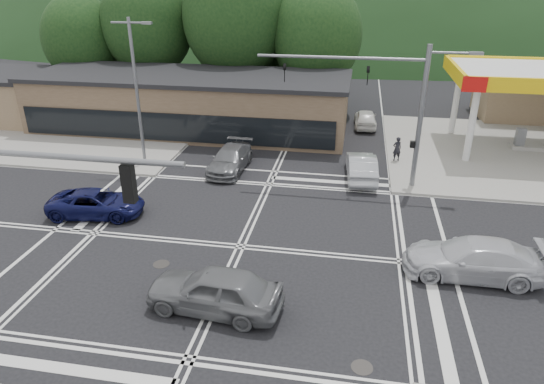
% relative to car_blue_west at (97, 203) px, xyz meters
% --- Properties ---
extents(ground, '(120.00, 120.00, 0.00)m').
position_rel_car_blue_west_xyz_m(ground, '(7.93, -1.81, -0.66)').
color(ground, black).
rests_on(ground, ground).
extents(sidewalk_ne, '(16.00, 16.00, 0.15)m').
position_rel_car_blue_west_xyz_m(sidewalk_ne, '(22.93, 13.19, -0.59)').
color(sidewalk_ne, gray).
rests_on(sidewalk_ne, ground).
extents(sidewalk_nw, '(16.00, 16.00, 0.15)m').
position_rel_car_blue_west_xyz_m(sidewalk_nw, '(-7.07, 13.19, -0.59)').
color(sidewalk_nw, gray).
rests_on(sidewalk_nw, ground).
extents(convenience_store, '(10.00, 6.00, 3.80)m').
position_rel_car_blue_west_xyz_m(convenience_store, '(27.93, 23.19, 1.24)').
color(convenience_store, '#846B4F').
rests_on(convenience_store, ground).
extents(commercial_row, '(24.00, 8.00, 4.00)m').
position_rel_car_blue_west_xyz_m(commercial_row, '(-0.07, 15.19, 1.34)').
color(commercial_row, brown).
rests_on(commercial_row, ground).
extents(commercial_nw, '(8.00, 7.00, 3.60)m').
position_rel_car_blue_west_xyz_m(commercial_nw, '(-16.07, 15.19, 1.14)').
color(commercial_nw, '#846B4F').
rests_on(commercial_nw, ground).
extents(hill_north, '(252.00, 126.00, 140.00)m').
position_rel_car_blue_west_xyz_m(hill_north, '(7.93, 88.19, -0.66)').
color(hill_north, '#183216').
rests_on(hill_north, ground).
extents(tree_n_a, '(8.00, 8.00, 11.75)m').
position_rel_car_blue_west_xyz_m(tree_n_a, '(-6.07, 22.19, 6.48)').
color(tree_n_a, '#382619').
rests_on(tree_n_a, ground).
extents(tree_n_b, '(9.00, 9.00, 12.98)m').
position_rel_car_blue_west_xyz_m(tree_n_b, '(1.93, 22.19, 7.13)').
color(tree_n_b, '#382619').
rests_on(tree_n_b, ground).
extents(tree_n_c, '(7.60, 7.60, 10.87)m').
position_rel_car_blue_west_xyz_m(tree_n_c, '(8.93, 22.19, 5.83)').
color(tree_n_c, '#382619').
rests_on(tree_n_c, ground).
extents(tree_n_d, '(6.80, 6.80, 9.76)m').
position_rel_car_blue_west_xyz_m(tree_n_d, '(-12.07, 21.19, 5.18)').
color(tree_n_d, '#382619').
rests_on(tree_n_d, ground).
extents(tree_n_e, '(8.40, 8.40, 11.98)m').
position_rel_car_blue_west_xyz_m(tree_n_e, '(5.93, 26.19, 6.48)').
color(tree_n_e, '#382619').
rests_on(tree_n_e, ground).
extents(streetlight_nw, '(2.50, 0.25, 9.00)m').
position_rel_car_blue_west_xyz_m(streetlight_nw, '(-0.51, 7.19, 4.39)').
color(streetlight_nw, slate).
rests_on(streetlight_nw, ground).
extents(signal_mast_ne, '(11.65, 0.30, 8.00)m').
position_rel_car_blue_west_xyz_m(signal_mast_ne, '(14.87, 6.39, 4.41)').
color(signal_mast_ne, slate).
rests_on(signal_mast_ne, ground).
extents(car_blue_west, '(5.00, 2.81, 1.32)m').
position_rel_car_blue_west_xyz_m(car_blue_west, '(0.00, 0.00, 0.00)').
color(car_blue_west, '#0E103D').
rests_on(car_blue_west, ground).
extents(car_grey_center, '(5.15, 2.44, 1.70)m').
position_rel_car_blue_west_xyz_m(car_grey_center, '(8.06, -6.31, 0.19)').
color(car_grey_center, slate).
rests_on(car_grey_center, ground).
extents(car_silver_east, '(5.53, 2.33, 1.60)m').
position_rel_car_blue_west_xyz_m(car_silver_east, '(17.76, -2.35, 0.14)').
color(car_silver_east, silver).
rests_on(car_silver_east, ground).
extents(car_queue_a, '(1.99, 4.79, 1.54)m').
position_rel_car_blue_west_xyz_m(car_queue_a, '(13.20, 7.19, 0.11)').
color(car_queue_a, '#B2B5B9').
rests_on(car_queue_a, ground).
extents(car_queue_b, '(1.83, 4.24, 1.42)m').
position_rel_car_blue_west_xyz_m(car_queue_b, '(13.43, 17.96, 0.05)').
color(car_queue_b, white).
rests_on(car_queue_b, ground).
extents(car_northbound, '(2.19, 5.00, 1.43)m').
position_rel_car_blue_west_xyz_m(car_northbound, '(5.13, 7.19, 0.05)').
color(car_northbound, slate).
rests_on(car_northbound, ground).
extents(pedestrian, '(0.68, 0.57, 1.59)m').
position_rel_car_blue_west_xyz_m(pedestrian, '(15.43, 10.30, 0.28)').
color(pedestrian, black).
rests_on(pedestrian, sidewalk_ne).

